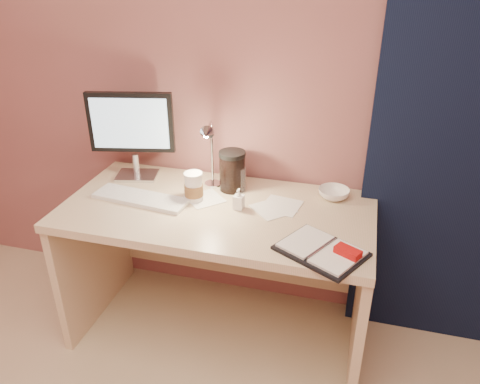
% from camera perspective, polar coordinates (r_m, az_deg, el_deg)
% --- Properties ---
extents(room, '(3.50, 3.50, 3.50)m').
position_cam_1_polar(room, '(2.19, 24.48, 8.25)').
color(room, '#C6B28E').
rests_on(room, ground).
extents(desk, '(1.40, 0.70, 0.73)m').
position_cam_1_polar(desk, '(2.29, -2.16, -5.97)').
color(desk, beige).
rests_on(desk, ground).
extents(monitor, '(0.41, 0.19, 0.44)m').
position_cam_1_polar(monitor, '(2.36, -13.07, 7.63)').
color(monitor, silver).
rests_on(monitor, desk).
extents(keyboard, '(0.47, 0.18, 0.02)m').
position_cam_1_polar(keyboard, '(2.22, -11.98, -0.75)').
color(keyboard, white).
rests_on(keyboard, desk).
extents(planner, '(0.38, 0.35, 0.05)m').
position_cam_1_polar(planner, '(1.83, 10.12, -7.02)').
color(planner, black).
rests_on(planner, desk).
extents(paper_a, '(0.23, 0.23, 0.00)m').
position_cam_1_polar(paper_a, '(2.10, 4.05, -2.05)').
color(paper_a, white).
rests_on(paper_a, desk).
extents(paper_b, '(0.19, 0.19, 0.00)m').
position_cam_1_polar(paper_b, '(2.13, 5.06, -1.67)').
color(paper_b, white).
rests_on(paper_b, desk).
extents(paper_c, '(0.22, 0.22, 0.00)m').
position_cam_1_polar(paper_c, '(2.19, -4.30, -0.83)').
color(paper_c, white).
rests_on(paper_c, desk).
extents(coffee_cup, '(0.09, 0.09, 0.14)m').
position_cam_1_polar(coffee_cup, '(2.15, -5.67, 0.52)').
color(coffee_cup, white).
rests_on(coffee_cup, desk).
extents(clear_cup, '(0.07, 0.07, 0.12)m').
position_cam_1_polar(clear_cup, '(2.23, -0.15, 1.59)').
color(clear_cup, white).
rests_on(clear_cup, desk).
extents(bowl, '(0.18, 0.18, 0.05)m').
position_cam_1_polar(bowl, '(2.23, 11.37, -0.19)').
color(bowl, white).
rests_on(bowl, desk).
extents(lotion_bottle, '(0.05, 0.05, 0.10)m').
position_cam_1_polar(lotion_bottle, '(2.08, -0.16, -0.85)').
color(lotion_bottle, white).
rests_on(lotion_bottle, desk).
extents(dark_jar, '(0.12, 0.12, 0.17)m').
position_cam_1_polar(dark_jar, '(2.24, -0.95, 2.35)').
color(dark_jar, black).
rests_on(dark_jar, desk).
extents(desk_lamp, '(0.10, 0.22, 0.35)m').
position_cam_1_polar(desk_lamp, '(2.15, -4.58, 5.11)').
color(desk_lamp, silver).
rests_on(desk_lamp, desk).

